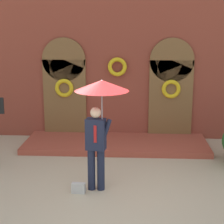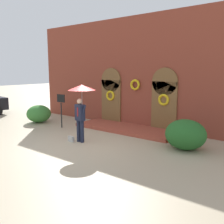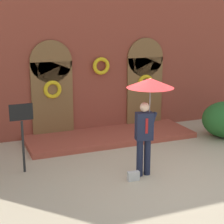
# 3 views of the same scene
# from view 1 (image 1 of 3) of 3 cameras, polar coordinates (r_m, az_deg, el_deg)

# --- Properties ---
(ground_plane) EXTENTS (80.00, 80.00, 0.00)m
(ground_plane) POSITION_cam_1_polar(r_m,az_deg,el_deg) (7.98, -0.47, -12.32)
(ground_plane) COLOR tan
(building_facade) EXTENTS (14.00, 2.30, 5.60)m
(building_facade) POSITION_cam_1_polar(r_m,az_deg,el_deg) (11.36, 0.89, 9.46)
(building_facade) COLOR brown
(building_facade) RESTS_ON ground
(person_with_umbrella) EXTENTS (1.10, 1.10, 2.36)m
(person_with_umbrella) POSITION_cam_1_polar(r_m,az_deg,el_deg) (7.56, -1.80, 1.55)
(person_with_umbrella) COLOR #191E33
(person_with_umbrella) RESTS_ON ground
(handbag) EXTENTS (0.29, 0.14, 0.22)m
(handbag) POSITION_cam_1_polar(r_m,az_deg,el_deg) (7.99, -5.14, -11.47)
(handbag) COLOR #B7B7B2
(handbag) RESTS_ON ground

